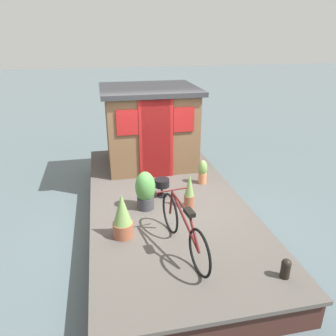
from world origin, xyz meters
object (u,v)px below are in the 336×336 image
Objects in this scene: mooring_bollard at (286,268)px; potted_plant_geranium at (189,191)px; potted_plant_succulent at (122,217)px; potted_plant_lavender at (203,172)px; charcoal_grill at (162,184)px; bicycle at (183,229)px; houseboat_cabin at (150,126)px; potted_plant_fern at (145,190)px.

potted_plant_geranium is at bearing 19.36° from mooring_bollard.
mooring_bollard is (-1.36, -1.97, -0.19)m from potted_plant_succulent.
charcoal_grill is at bearing 113.40° from potted_plant_lavender.
bicycle reaches higher than charcoal_grill.
charcoal_grill is at bearing 23.73° from mooring_bollard.
potted_plant_succulent is (0.54, 0.82, -0.02)m from bicycle.
mooring_bollard is (-2.57, -1.13, -0.11)m from charcoal_grill.
charcoal_grill is (1.20, -0.84, -0.09)m from potted_plant_succulent.
potted_plant_fern is (-2.17, 0.43, -0.56)m from houseboat_cabin.
houseboat_cabin is 2.29m from potted_plant_fern.
potted_plant_fern reaches higher than potted_plant_geranium.
potted_plant_succulent is 0.93m from potted_plant_fern.
houseboat_cabin reaches higher than potted_plant_fern.
charcoal_grill is (1.74, -0.02, -0.10)m from bicycle.
potted_plant_fern is 2.64m from mooring_bollard.
potted_plant_succulent is at bearing 145.11° from charcoal_grill.
potted_plant_succulent is at bearing 119.22° from potted_plant_geranium.
bicycle is 2.34× the size of potted_plant_succulent.
potted_plant_fern reaches higher than potted_plant_lavender.
charcoal_grill is (0.51, 0.40, -0.05)m from potted_plant_geranium.
mooring_bollard is at bearing -166.18° from houseboat_cabin.
potted_plant_succulent is at bearing 132.13° from potted_plant_lavender.
bicycle is 2.41× the size of potted_plant_fern.
mooring_bollard is (-2.17, -1.50, -0.20)m from potted_plant_fern.
houseboat_cabin reaches higher than potted_plant_geranium.
bicycle is at bearing 179.30° from charcoal_grill.
potted_plant_geranium is at bearing -171.42° from houseboat_cabin.
mooring_bollard is (-4.34, -1.07, -0.76)m from houseboat_cabin.
mooring_bollard is at bearing -124.73° from potted_plant_succulent.
houseboat_cabin is at bearing 32.77° from potted_plant_lavender.
potted_plant_lavender is at bearing -58.49° from potted_plant_fern.
bicycle is 4.81× the size of charcoal_grill.
houseboat_cabin is at bearing -16.80° from potted_plant_succulent.
bicycle is at bearing -123.26° from potted_plant_succulent.
potted_plant_geranium reaches higher than mooring_bollard.
potted_plant_lavender is 2.40m from potted_plant_succulent.
potted_plant_geranium is (1.23, -0.43, -0.05)m from bicycle.
houseboat_cabin reaches higher than potted_plant_lavender.
potted_plant_succulent is 1.43m from potted_plant_geranium.
potted_plant_lavender is at bearing -147.23° from houseboat_cabin.
bicycle is 2.35m from potted_plant_lavender.
potted_plant_succulent reaches higher than potted_plant_lavender.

